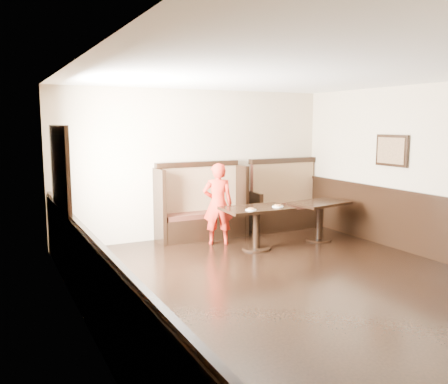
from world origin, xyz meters
TOP-DOWN VIEW (x-y plane):
  - ground at (0.00, 0.00)m, footprint 7.00×7.00m
  - room_shell at (-0.30, 0.28)m, footprint 7.00×7.00m
  - booth_main at (0.00, 3.30)m, footprint 1.75×0.72m
  - booth_neighbor at (1.95, 3.29)m, footprint 1.65×0.72m
  - table_main at (0.50, 2.06)m, footprint 1.19×0.77m
  - table_neighbor at (1.88, 2.09)m, footprint 1.15×0.85m
  - child at (0.07, 2.69)m, footprint 0.63×0.53m
  - pizza_plate_left at (0.29, 1.88)m, footprint 0.19×0.19m
  - pizza_plate_right at (0.86, 1.95)m, footprint 0.20×0.20m

SIDE VIEW (x-z plane):
  - ground at x=0.00m, z-range 0.00..0.00m
  - booth_neighbor at x=1.95m, z-range -0.24..1.21m
  - booth_main at x=0.00m, z-range -0.20..1.25m
  - table_neighbor at x=1.88m, z-range 0.18..0.91m
  - table_main at x=0.50m, z-range 0.20..0.93m
  - room_shell at x=-0.30m, z-range -2.83..4.17m
  - child at x=0.07m, z-range 0.00..1.47m
  - pizza_plate_left at x=0.29m, z-range 0.73..0.77m
  - pizza_plate_right at x=0.86m, z-range 0.73..0.77m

